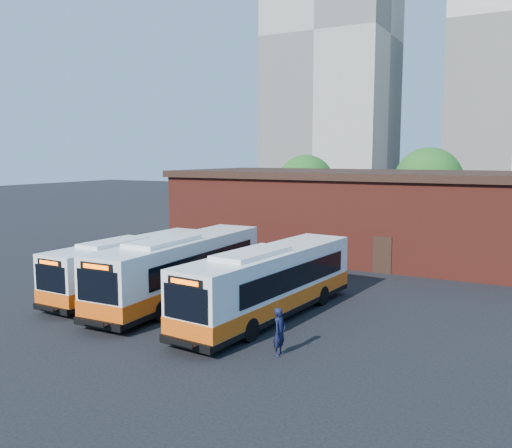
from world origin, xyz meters
The scene contains 9 objects.
ground centered at (0.00, 0.00, 0.00)m, with size 220.00×220.00×0.00m, color black.
bus_west centered at (-7.90, 2.60, 1.41)m, with size 2.72×11.49×3.11m.
bus_midwest centered at (-4.49, 2.49, 1.58)m, with size 2.90×12.83×3.48m.
bus_mideast centered at (0.87, 2.07, 1.53)m, with size 3.70×12.55×3.37m.
transit_worker centered at (3.44, -2.15, 0.92)m, with size 0.67×0.44×1.84m, color black.
depot_building centered at (0.00, 20.00, 3.26)m, with size 28.60×12.60×6.40m.
tree_west centered at (-10.00, 32.00, 4.64)m, with size 6.00×6.00×7.65m.
tree_mid centered at (2.00, 34.00, 5.08)m, with size 6.56×6.56×8.36m.
tower_left centered at (-22.00, 72.00, 27.84)m, with size 20.00×18.00×56.20m.
Camera 1 is at (12.02, -20.07, 7.55)m, focal length 38.00 mm.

